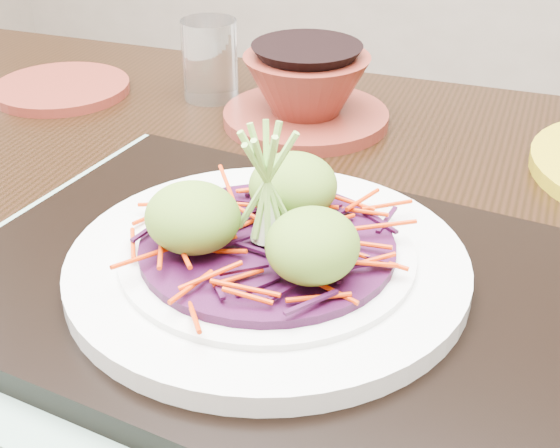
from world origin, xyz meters
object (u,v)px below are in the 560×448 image
at_px(dining_table, 250,369).
at_px(water_glass, 210,60).
at_px(terracotta_bowl_set, 306,93).
at_px(white_plate, 268,264).
at_px(serving_tray, 268,286).
at_px(terracotta_side_plate, 62,88).

height_order(dining_table, water_glass, water_glass).
relative_size(dining_table, terracotta_bowl_set, 6.24).
distance_m(white_plate, terracotta_bowl_set, 0.31).
bearing_deg(terracotta_bowl_set, serving_tray, -72.16).
distance_m(dining_table, serving_tray, 0.13).
bearing_deg(serving_tray, terracotta_bowl_set, 111.00).
xyz_separation_m(dining_table, white_plate, (0.04, -0.04, 0.14)).
xyz_separation_m(white_plate, terracotta_side_plate, (-0.38, 0.26, -0.03)).
distance_m(white_plate, water_glass, 0.39).
bearing_deg(water_glass, terracotta_side_plate, -160.17).
height_order(terracotta_side_plate, terracotta_bowl_set, terracotta_bowl_set).
xyz_separation_m(dining_table, serving_tray, (0.04, -0.04, 0.12)).
height_order(serving_tray, terracotta_side_plate, serving_tray).
relative_size(dining_table, terracotta_side_plate, 8.94).
xyz_separation_m(serving_tray, white_plate, (-0.00, 0.00, 0.02)).
relative_size(serving_tray, water_glass, 4.80).
distance_m(terracotta_side_plate, terracotta_bowl_set, 0.28).
relative_size(terracotta_side_plate, water_glass, 1.76).
relative_size(white_plate, terracotta_side_plate, 1.77).
bearing_deg(terracotta_side_plate, white_plate, -34.92).
distance_m(serving_tray, water_glass, 0.39).
height_order(serving_tray, white_plate, white_plate).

